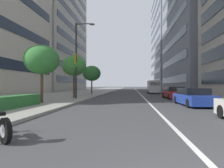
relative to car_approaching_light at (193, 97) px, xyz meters
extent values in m
cube|color=gray|center=(18.20, 14.54, -0.56)|extent=(160.00, 10.83, 0.15)
cube|color=silver|center=(23.20, 3.13, -0.63)|extent=(110.00, 0.16, 0.01)
cylinder|color=black|center=(-9.88, 7.91, -0.29)|extent=(0.48, 0.62, 0.68)
cylinder|color=silver|center=(-9.88, 7.91, -0.29)|extent=(0.30, 0.35, 0.34)
cylinder|color=silver|center=(-9.48, 8.24, -0.43)|extent=(0.46, 0.61, 0.16)
cylinder|color=black|center=(-5.47, 0.49, -0.32)|extent=(0.63, 0.24, 0.62)
cube|color=navy|center=(0.00, 0.00, -0.14)|extent=(4.66, 1.98, 0.69)
cube|color=black|center=(0.00, 0.00, 0.45)|extent=(2.55, 1.76, 0.48)
cylinder|color=black|center=(1.49, 0.88, -0.32)|extent=(0.63, 0.24, 0.62)
cylinder|color=black|center=(1.55, -0.78, -0.32)|extent=(0.63, 0.24, 0.62)
cylinder|color=black|center=(-1.55, 0.78, -0.32)|extent=(0.63, 0.24, 0.62)
cylinder|color=black|center=(-1.49, -0.88, -0.32)|extent=(0.63, 0.24, 0.62)
cube|color=maroon|center=(7.39, -0.26, -0.12)|extent=(4.46, 1.98, 0.72)
cube|color=black|center=(7.25, -0.27, 0.50)|extent=(2.33, 1.77, 0.51)
cylinder|color=black|center=(8.82, 0.62, -0.32)|extent=(0.63, 0.24, 0.62)
cylinder|color=black|center=(8.87, -1.07, -0.32)|extent=(0.63, 0.24, 0.62)
cylinder|color=black|center=(5.91, 0.54, -0.32)|extent=(0.63, 0.24, 0.62)
cylinder|color=black|center=(5.96, -1.15, -0.32)|extent=(0.63, 0.24, 0.62)
cube|color=#B7B7BC|center=(21.28, 0.39, 0.69)|extent=(5.58, 2.09, 2.21)
cube|color=black|center=(18.53, 0.44, 1.18)|extent=(0.07, 1.68, 0.56)
cylinder|color=black|center=(23.18, 1.26, -0.27)|extent=(0.72, 0.27, 0.72)
cylinder|color=black|center=(23.15, -0.54, -0.27)|extent=(0.72, 0.27, 0.72)
cylinder|color=black|center=(19.41, 1.32, -0.27)|extent=(0.72, 0.27, 0.72)
cylinder|color=black|center=(19.38, -0.47, -0.27)|extent=(0.72, 0.27, 0.72)
cylinder|color=#232326|center=(4.13, 10.44, 3.49)|extent=(0.18, 0.18, 7.95)
cylinder|color=#232326|center=(4.13, 9.59, 7.37)|extent=(0.10, 1.69, 0.10)
ellipsoid|color=slate|center=(4.13, 8.75, 7.29)|extent=(0.44, 0.60, 0.20)
cube|color=gold|center=(3.78, 10.44, 3.67)|extent=(0.56, 0.03, 1.10)
cube|color=gold|center=(4.48, 10.44, 3.67)|extent=(0.56, 0.03, 1.10)
cube|color=#28602D|center=(-4.88, 11.96, -0.11)|extent=(6.79, 1.10, 0.74)
cylinder|color=#473323|center=(-0.50, 11.81, 0.73)|extent=(0.22, 0.22, 2.42)
ellipsoid|color=#2D6B2D|center=(-0.50, 11.81, 2.97)|extent=(2.76, 2.76, 2.35)
cylinder|color=#473323|center=(5.21, 11.02, 0.81)|extent=(0.22, 0.22, 2.58)
ellipsoid|color=#387A33|center=(5.21, 11.02, 3.10)|extent=(2.67, 2.67, 2.27)
cylinder|color=#473323|center=(14.48, 11.09, 0.64)|extent=(0.22, 0.22, 2.24)
ellipsoid|color=#265B28|center=(14.48, 11.09, 2.86)|extent=(2.92, 2.92, 2.48)
cube|color=gray|center=(29.65, -13.27, 17.10)|extent=(26.45, 16.80, 35.46)
cube|color=#384756|center=(29.65, -4.83, 2.21)|extent=(23.80, 0.08, 1.50)
cube|color=#384756|center=(29.65, -4.83, 6.56)|extent=(23.80, 0.08, 1.50)
cube|color=#384756|center=(29.65, -4.83, 10.92)|extent=(23.80, 0.08, 1.50)
cube|color=#384756|center=(29.65, -4.83, 15.28)|extent=(23.80, 0.08, 1.50)
cube|color=#384756|center=(29.65, -4.83, 19.64)|extent=(23.80, 0.08, 1.50)
cube|color=gray|center=(60.34, -12.80, 19.14)|extent=(29.81, 15.86, 39.54)
cube|color=#232D3D|center=(60.34, -4.83, 2.53)|extent=(26.83, 0.08, 1.50)
cube|color=#232D3D|center=(60.34, -4.83, 6.31)|extent=(26.83, 0.08, 1.50)
cube|color=#232D3D|center=(60.34, -4.83, 10.09)|extent=(26.83, 0.08, 1.50)
cube|color=#232D3D|center=(60.34, -4.83, 13.87)|extent=(26.83, 0.08, 1.50)
cube|color=#232D3D|center=(60.34, -4.83, 17.65)|extent=(26.83, 0.08, 1.50)
cube|color=#232D3D|center=(60.34, -4.83, 21.43)|extent=(26.83, 0.08, 1.50)
cube|color=#232D3D|center=(60.34, -4.83, 25.20)|extent=(26.83, 0.08, 1.50)
cube|color=#232D3D|center=(60.34, -4.83, 28.98)|extent=(26.83, 0.08, 1.50)
cube|color=#232D3D|center=(60.34, -4.83, 32.76)|extent=(26.83, 0.08, 1.50)
cube|color=#232D3D|center=(8.29, 20.92, 3.74)|extent=(23.09, 0.08, 1.50)
cube|color=#232D3D|center=(8.29, 20.92, 8.97)|extent=(23.09, 0.08, 1.50)
cube|color=#B7B2A3|center=(35.87, 30.17, 18.48)|extent=(27.36, 18.42, 38.21)
cube|color=#232D3D|center=(35.87, 20.92, 2.43)|extent=(24.62, 0.08, 1.50)
cube|color=#232D3D|center=(35.87, 20.92, 6.08)|extent=(24.62, 0.08, 1.50)
cube|color=#232D3D|center=(35.87, 20.92, 9.73)|extent=(24.62, 0.08, 1.50)
cube|color=#232D3D|center=(35.87, 20.92, 13.38)|extent=(24.62, 0.08, 1.50)
cube|color=#232D3D|center=(35.87, 20.92, 17.03)|extent=(24.62, 0.08, 1.50)
cube|color=#232D3D|center=(35.87, 20.92, 20.68)|extent=(24.62, 0.08, 1.50)
cube|color=#232D3D|center=(35.87, 20.92, 24.33)|extent=(24.62, 0.08, 1.50)
camera|label=1|loc=(-14.24, 4.63, 0.89)|focal=28.82mm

